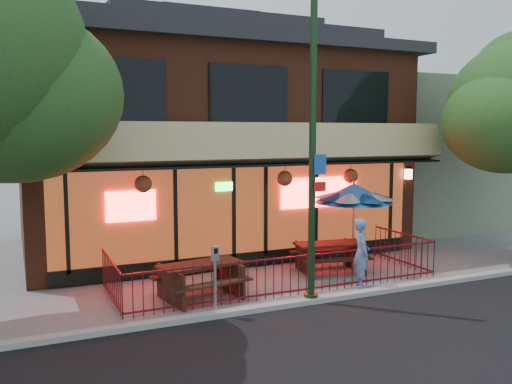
% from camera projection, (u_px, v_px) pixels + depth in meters
% --- Properties ---
extents(ground, '(80.00, 80.00, 0.00)m').
position_uv_depth(ground, '(302.00, 297.00, 12.92)').
color(ground, gray).
rests_on(ground, ground).
extents(curb, '(80.00, 0.25, 0.12)m').
position_uv_depth(curb, '(313.00, 301.00, 12.46)').
color(curb, '#999993').
rests_on(curb, ground).
extents(restaurant_building, '(12.96, 9.49, 8.05)m').
position_uv_depth(restaurant_building, '(204.00, 126.00, 18.91)').
color(restaurant_building, '#612D1B').
rests_on(restaurant_building, ground).
extents(neighbor_building, '(6.00, 7.00, 6.00)m').
position_uv_depth(neighbor_building, '(399.00, 154.00, 23.23)').
color(neighbor_building, gray).
rests_on(neighbor_building, ground).
extents(patio_fence, '(8.44, 2.62, 1.00)m').
position_uv_depth(patio_fence, '(293.00, 266.00, 13.30)').
color(patio_fence, '#4E1014').
rests_on(patio_fence, ground).
extents(street_light, '(0.43, 0.32, 7.00)m').
position_uv_depth(street_light, '(312.00, 166.00, 12.20)').
color(street_light, black).
rests_on(street_light, ground).
extents(picnic_table_left, '(2.20, 1.82, 0.85)m').
position_uv_depth(picnic_table_left, '(201.00, 275.00, 12.77)').
color(picnic_table_left, '#351D13').
rests_on(picnic_table_left, ground).
extents(picnic_table_right, '(2.15, 1.78, 0.83)m').
position_uv_depth(picnic_table_right, '(330.00, 253.00, 15.19)').
color(picnic_table_right, black).
rests_on(picnic_table_right, ground).
extents(patio_umbrella, '(2.22, 2.22, 2.53)m').
position_uv_depth(patio_umbrella, '(354.00, 193.00, 15.66)').
color(patio_umbrella, gray).
rests_on(patio_umbrella, ground).
extents(pedestrian, '(0.61, 0.75, 1.77)m').
position_uv_depth(pedestrian, '(361.00, 253.00, 13.62)').
color(pedestrian, '#5980B3').
rests_on(pedestrian, ground).
extents(parking_meter_near, '(0.15, 0.14, 1.52)m').
position_uv_depth(parking_meter_near, '(215.00, 269.00, 11.48)').
color(parking_meter_near, '#9EA2A7').
rests_on(parking_meter_near, ground).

